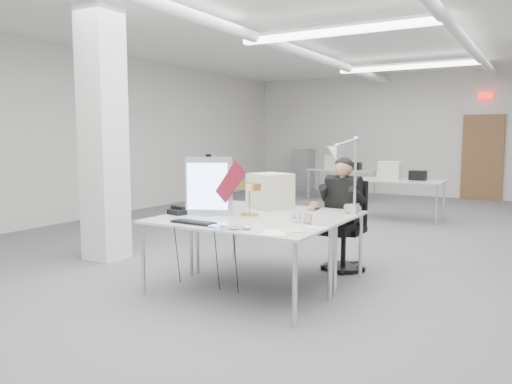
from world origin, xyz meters
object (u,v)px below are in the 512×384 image
at_px(laptop, 222,228).
at_px(seated_person, 343,195).
at_px(beige_monitor, 270,191).
at_px(architect_lamp, 347,175).
at_px(monitor, 209,186).
at_px(bankers_lamp, 249,200).
at_px(desk_phone, 179,212).
at_px(desk_main, 235,223).
at_px(office_chair, 344,228).

bearing_deg(laptop, seated_person, 72.49).
relative_size(beige_monitor, architect_lamp, 0.48).
height_order(monitor, bankers_lamp, monitor).
relative_size(monitor, beige_monitor, 1.45).
distance_m(monitor, desk_phone, 0.43).
distance_m(bankers_lamp, beige_monitor, 0.60).
relative_size(laptop, beige_monitor, 0.68).
bearing_deg(desk_main, laptop, -73.99).
relative_size(office_chair, architect_lamp, 1.13).
xyz_separation_m(monitor, laptop, (0.58, -0.60, -0.30)).
relative_size(desk_main, office_chair, 1.80).
xyz_separation_m(monitor, beige_monitor, (0.31, 0.78, -0.11)).
bearing_deg(laptop, desk_main, 102.15).
xyz_separation_m(desk_phone, beige_monitor, (0.61, 0.90, 0.17)).
bearing_deg(laptop, bankers_lamp, 99.73).
xyz_separation_m(desk_main, laptop, (0.11, -0.37, 0.02)).
bearing_deg(beige_monitor, desk_phone, -101.02).
distance_m(laptop, bankers_lamp, 0.83).
relative_size(desk_main, laptop, 6.24).
height_order(monitor, architect_lamp, architect_lamp).
distance_m(seated_person, monitor, 1.62).
height_order(desk_phone, beige_monitor, beige_monitor).
bearing_deg(architect_lamp, office_chair, 109.12).
bearing_deg(bankers_lamp, beige_monitor, 118.92).
xyz_separation_m(bankers_lamp, beige_monitor, (-0.08, 0.59, 0.04)).
bearing_deg(beige_monitor, laptop, -55.65).
bearing_deg(beige_monitor, architect_lamp, 10.29).
xyz_separation_m(bankers_lamp, desk_phone, (-0.69, -0.31, -0.13)).
distance_m(desk_main, laptop, 0.39).
height_order(laptop, architect_lamp, architect_lamp).
relative_size(office_chair, desk_phone, 4.94).
height_order(monitor, beige_monitor, monitor).
distance_m(office_chair, laptop, 1.96).
relative_size(desk_main, seated_person, 1.82).
bearing_deg(desk_phone, office_chair, 63.64).
xyz_separation_m(desk_main, desk_phone, (-0.78, 0.11, 0.04)).
xyz_separation_m(monitor, architect_lamp, (1.32, 0.55, 0.14)).
height_order(bankers_lamp, architect_lamp, architect_lamp).
xyz_separation_m(laptop, beige_monitor, (-0.27, 1.38, 0.19)).
distance_m(seated_person, bankers_lamp, 1.23).
distance_m(seated_person, beige_monitor, 0.85).
bearing_deg(monitor, architect_lamp, -1.85).
relative_size(seated_person, desk_phone, 4.89).
distance_m(beige_monitor, architect_lamp, 1.07).
distance_m(seated_person, desk_phone, 1.90).
bearing_deg(seated_person, office_chair, 96.46).
bearing_deg(architect_lamp, seated_person, 110.53).
distance_m(laptop, architect_lamp, 1.44).
distance_m(office_chair, desk_phone, 1.96).
bearing_deg(beige_monitor, seated_person, 55.90).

